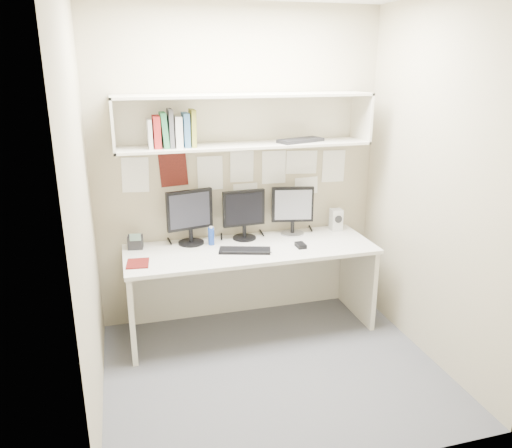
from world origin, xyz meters
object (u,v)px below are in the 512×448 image
object	(u,v)px
desk	(251,288)
monitor_right	(293,208)
keyboard	(245,251)
monitor_left	(190,215)
maroon_notebook	(138,263)
desk_phone	(135,242)
speaker	(336,220)
monitor_center	(244,212)

from	to	relation	value
desk	monitor_right	world-z (taller)	monitor_right
keyboard	monitor_left	bearing A→B (deg)	157.49
monitor_right	maroon_notebook	world-z (taller)	monitor_right
desk_phone	monitor_right	bearing A→B (deg)	8.05
maroon_notebook	speaker	bearing A→B (deg)	17.40
desk	monitor_left	bearing A→B (deg)	153.93
keyboard	maroon_notebook	distance (m)	0.82
speaker	keyboard	bearing A→B (deg)	-159.60
desk	maroon_notebook	world-z (taller)	maroon_notebook
monitor_center	desk_phone	distance (m)	0.91
monitor_center	maroon_notebook	bearing A→B (deg)	-162.31
monitor_left	monitor_center	world-z (taller)	monitor_left
monitor_left	desk_phone	xyz separation A→B (m)	(-0.44, -0.00, -0.19)
monitor_right	monitor_left	bearing A→B (deg)	-168.04
monitor_left	monitor_right	xyz separation A→B (m)	(0.88, 0.00, -0.01)
monitor_left	maroon_notebook	world-z (taller)	monitor_left
monitor_left	keyboard	xyz separation A→B (m)	(0.38, -0.31, -0.24)
speaker	monitor_left	bearing A→B (deg)	-178.32
monitor_right	speaker	xyz separation A→B (m)	(0.41, -0.00, -0.13)
monitor_left	maroon_notebook	bearing A→B (deg)	-154.27
keyboard	maroon_notebook	size ratio (longest dim) A/B	2.07
monitor_right	desk_phone	xyz separation A→B (m)	(-1.32, -0.00, -0.18)
monitor_left	monitor_right	distance (m)	0.88
keyboard	speaker	distance (m)	0.97
monitor_right	desk_phone	bearing A→B (deg)	-167.90
monitor_right	maroon_notebook	size ratio (longest dim) A/B	2.14
keyboard	speaker	world-z (taller)	speaker
monitor_left	speaker	xyz separation A→B (m)	(1.29, -0.00, -0.15)
monitor_right	maroon_notebook	bearing A→B (deg)	-153.46
monitor_center	speaker	bearing A→B (deg)	-3.63
monitor_center	keyboard	size ratio (longest dim) A/B	1.04
desk	monitor_center	world-z (taller)	monitor_center
monitor_left	keyboard	world-z (taller)	monitor_left
speaker	maroon_notebook	distance (m)	1.77
keyboard	maroon_notebook	xyz separation A→B (m)	(-0.82, -0.04, -0.00)
monitor_center	speaker	world-z (taller)	monitor_center
maroon_notebook	desk_phone	distance (m)	0.35
desk	monitor_center	bearing A→B (deg)	89.25
desk	speaker	distance (m)	0.98
monitor_center	speaker	size ratio (longest dim) A/B	2.18
monitor_center	maroon_notebook	world-z (taller)	monitor_center
monitor_center	monitor_right	size ratio (longest dim) A/B	1.00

